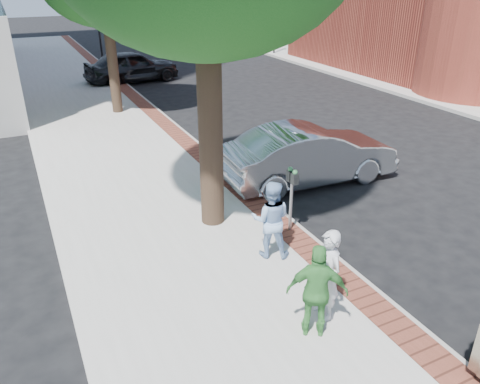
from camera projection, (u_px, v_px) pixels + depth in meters
ground at (277, 261)px, 9.52m from camera, size 120.00×120.00×0.00m
sidewalk at (115, 147)px, 15.38m from camera, size 5.00×60.00×0.15m
brick_strip at (179, 136)px, 16.22m from camera, size 0.60×60.00×0.01m
curb at (188, 136)px, 16.39m from camera, size 0.10×60.00×0.15m
sidewalk_far at (461, 95)px, 21.71m from camera, size 5.00×60.00×0.15m
signal_near at (99, 29)px, 26.74m from camera, size 0.70×0.15×3.80m
signal_far at (275, 21)px, 31.33m from camera, size 0.70×0.15×3.80m
parking_meter at (292, 187)px, 9.92m from camera, size 0.12×0.32×1.47m
person_gray at (327, 275)px, 7.49m from camera, size 0.40×0.59×1.59m
person_officer at (271, 219)px, 9.14m from camera, size 0.98×0.92×1.61m
person_green at (317, 292)px, 7.10m from camera, size 1.01×0.82×1.60m
sedan_silver at (309, 155)px, 12.75m from camera, size 4.93×1.91×1.60m
bg_car at (132, 66)px, 24.23m from camera, size 5.01×2.56×1.63m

